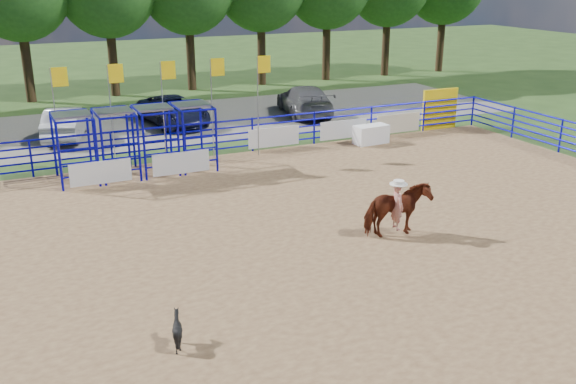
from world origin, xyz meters
The scene contains 11 objects.
ground centered at (0.00, 0.00, 0.00)m, with size 120.00×120.00×0.00m, color #355120.
arena_dirt centered at (0.00, 0.00, 0.01)m, with size 30.00×20.00×0.02m, color #94714A.
gravel_strip centered at (0.00, 17.00, 0.01)m, with size 40.00×10.00×0.01m, color slate.
announcer_table centered at (8.39, 8.99, 0.44)m, with size 1.57×0.73×0.84m, color white.
horse_and_rider centered at (3.41, -0.57, 0.92)m, with size 1.99×1.01×2.43m.
calf centered at (-4.07, -3.63, 0.38)m, with size 0.58×0.65×0.71m, color black.
car_b centered at (-4.12, 15.80, 0.75)m, with size 1.56×4.46×1.47m, color #919399.
car_c centered at (1.21, 16.45, 0.72)m, with size 2.36×5.13×1.42m, color black.
car_d centered at (8.37, 15.88, 0.80)m, with size 2.21×5.44×1.58m, color #555557.
perimeter_fence centered at (0.00, 0.00, 0.75)m, with size 30.10×20.10×1.50m.
chute_assembly centered at (-1.90, 8.84, 1.26)m, with size 19.32×2.41×4.20m.
Camera 1 is at (-6.82, -15.27, 7.49)m, focal length 40.00 mm.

